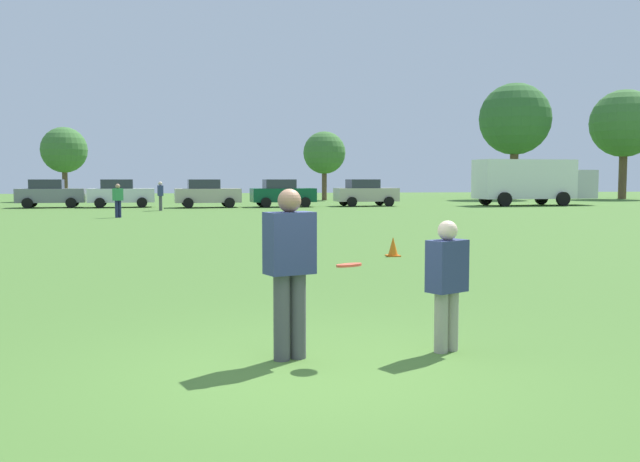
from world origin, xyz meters
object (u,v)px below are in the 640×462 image
object	(u,v)px
player_thrower	(290,264)
box_truck	(532,180)
parked_car_mid_left	(50,193)
parked_car_near_right	(282,193)
player_defender	(447,279)
bystander_sideline_watcher	(160,194)
traffic_cone	(393,247)
frisbee	(349,265)
bystander_far_jogger	(118,199)
parked_car_center	(120,193)
parked_car_mid_right	(207,193)
parked_car_far_right	(365,193)

from	to	relation	value
player_thrower	box_truck	size ratio (longest dim) A/B	0.21
parked_car_mid_left	parked_car_near_right	world-z (taller)	same
player_thrower	player_defender	size ratio (longest dim) A/B	1.24
box_truck	player_defender	bearing A→B (deg)	-117.47
bystander_sideline_watcher	traffic_cone	bearing A→B (deg)	-74.72
player_defender	frisbee	size ratio (longest dim) A/B	5.31
player_thrower	frisbee	world-z (taller)	player_thrower
bystander_sideline_watcher	bystander_far_jogger	xyz separation A→B (m)	(-1.60, -7.13, -0.04)
parked_car_mid_left	parked_car_center	world-z (taller)	same
parked_car_mid_right	parked_car_near_right	bearing A→B (deg)	1.50
bystander_sideline_watcher	parked_car_mid_right	bearing A→B (deg)	56.24
player_thrower	parked_car_far_right	xyz separation A→B (m)	(10.08, 39.46, -0.09)
frisbee	parked_car_mid_left	size ratio (longest dim) A/B	0.06
parked_car_mid_left	parked_car_mid_right	size ratio (longest dim) A/B	1.00
bystander_far_jogger	parked_car_mid_left	bearing A→B (deg)	114.19
box_truck	bystander_far_jogger	bearing A→B (deg)	-157.65
parked_car_center	bystander_far_jogger	size ratio (longest dim) A/B	2.65
player_thrower	frisbee	bearing A→B (deg)	-6.78
parked_car_center	bystander_sideline_watcher	bearing A→B (deg)	-61.71
parked_car_mid_left	parked_car_mid_right	bearing A→B (deg)	-8.44
player_defender	player_thrower	bearing A→B (deg)	-178.49
parked_car_far_right	bystander_sideline_watcher	distance (m)	14.15
player_defender	parked_car_center	bearing A→B (deg)	101.14
parked_car_near_right	bystander_far_jogger	distance (m)	14.60
player_thrower	frisbee	distance (m)	0.62
parked_car_far_right	box_truck	bearing A→B (deg)	-3.51
box_truck	parked_car_near_right	bearing A→B (deg)	179.01
player_defender	parked_car_near_right	distance (m)	39.08
parked_car_mid_left	parked_car_far_right	world-z (taller)	same
player_defender	parked_car_mid_right	xyz separation A→B (m)	(-2.34, 38.86, 0.12)
traffic_cone	parked_car_center	distance (m)	32.43
parked_car_far_right	bystander_sideline_watcher	xyz separation A→B (m)	(-13.39, -4.60, 0.04)
traffic_cone	parked_car_mid_left	world-z (taller)	parked_car_mid_left
parked_car_mid_left	bystander_far_jogger	xyz separation A→B (m)	(5.69, -12.66, -0.00)
frisbee	player_thrower	bearing A→B (deg)	173.22
parked_car_near_right	box_truck	size ratio (longest dim) A/B	0.50
player_defender	parked_car_near_right	bearing A→B (deg)	86.19
box_truck	parked_car_far_right	bearing A→B (deg)	176.49
traffic_cone	bystander_far_jogger	size ratio (longest dim) A/B	0.29
parked_car_center	player_thrower	bearing A→B (deg)	-81.28
parked_car_mid_right	bystander_sideline_watcher	world-z (taller)	parked_car_mid_right
frisbee	box_truck	world-z (taller)	box_truck
parked_car_near_right	bystander_sideline_watcher	xyz separation A→B (m)	(-7.64, -4.18, 0.04)
parked_car_center	box_truck	world-z (taller)	box_truck
player_thrower	parked_car_far_right	distance (m)	40.72
parked_car_near_right	bystander_sideline_watcher	size ratio (longest dim) A/B	2.53
bystander_far_jogger	parked_car_mid_right	bearing A→B (deg)	68.94
frisbee	bystander_sideline_watcher	bearing A→B (deg)	96.41
player_thrower	bystander_far_jogger	xyz separation A→B (m)	(-4.90, 27.73, -0.09)
box_truck	bystander_far_jogger	size ratio (longest dim) A/B	5.31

